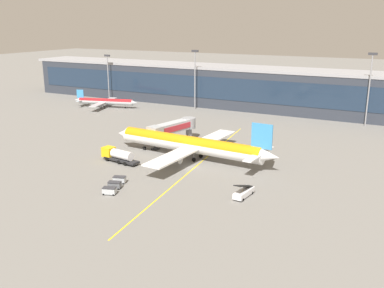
# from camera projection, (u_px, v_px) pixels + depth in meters

# --- Properties ---
(ground_plane) EXTENTS (700.00, 700.00, 0.00)m
(ground_plane) POSITION_uv_depth(u_px,v_px,m) (191.00, 167.00, 103.20)
(ground_plane) COLOR slate
(apron_lead_in_line) EXTENTS (8.87, 79.57, 0.01)m
(apron_lead_in_line) POSITION_uv_depth(u_px,v_px,m) (197.00, 165.00, 104.59)
(apron_lead_in_line) COLOR yellow
(apron_lead_in_line) RESTS_ON ground_plane
(terminal_building) EXTENTS (216.14, 18.63, 16.20)m
(terminal_building) POSITION_uv_depth(u_px,v_px,m) (259.00, 88.00, 170.42)
(terminal_building) COLOR #2D333D
(terminal_building) RESTS_ON ground_plane
(main_airliner) EXTENTS (46.92, 37.39, 11.34)m
(main_airliner) POSITION_uv_depth(u_px,v_px,m) (190.00, 144.00, 108.92)
(main_airliner) COLOR white
(main_airliner) RESTS_ON ground_plane
(jet_bridge) EXTENTS (7.10, 17.57, 6.44)m
(jet_bridge) POSITION_uv_depth(u_px,v_px,m) (174.00, 127.00, 122.00)
(jet_bridge) COLOR #B2B7BC
(jet_bridge) RESTS_ON ground_plane
(fuel_tanker) EXTENTS (11.05, 4.07, 3.25)m
(fuel_tanker) POSITION_uv_depth(u_px,v_px,m) (118.00, 155.00, 106.82)
(fuel_tanker) COLOR #232326
(fuel_tanker) RESTS_ON ground_plane
(belt_loader) EXTENTS (2.47, 6.99, 3.49)m
(belt_loader) POSITION_uv_depth(u_px,v_px,m) (244.00, 192.00, 85.65)
(belt_loader) COLOR white
(belt_loader) RESTS_ON ground_plane
(baggage_cart_0) EXTENTS (3.00, 2.31, 1.48)m
(baggage_cart_0) POSITION_uv_depth(u_px,v_px,m) (109.00, 191.00, 86.97)
(baggage_cart_0) COLOR #B2B7BC
(baggage_cart_0) RESTS_ON ground_plane
(baggage_cart_1) EXTENTS (3.00, 2.31, 1.48)m
(baggage_cart_1) POSITION_uv_depth(u_px,v_px,m) (115.00, 185.00, 90.01)
(baggage_cart_1) COLOR #595B60
(baggage_cart_1) RESTS_ON ground_plane
(baggage_cart_2) EXTENTS (3.00, 2.31, 1.48)m
(baggage_cart_2) POSITION_uv_depth(u_px,v_px,m) (120.00, 180.00, 93.05)
(baggage_cart_2) COLOR #B2B7BC
(baggage_cart_2) RESTS_ON ground_plane
(commuter_jet_near) EXTENTS (26.60, 21.45, 6.88)m
(commuter_jet_near) POSITION_uv_depth(u_px,v_px,m) (105.00, 101.00, 174.13)
(commuter_jet_near) COLOR #B2B7BC
(commuter_jet_near) RESTS_ON ground_plane
(apron_light_mast_0) EXTENTS (2.80, 0.50, 22.95)m
(apron_light_mast_0) POSITION_uv_depth(u_px,v_px,m) (195.00, 75.00, 168.55)
(apron_light_mast_0) COLOR gray
(apron_light_mast_0) RESTS_ON ground_plane
(apron_light_mast_1) EXTENTS (2.80, 0.50, 19.77)m
(apron_light_mast_1) POSITION_uv_depth(u_px,v_px,m) (108.00, 73.00, 187.81)
(apron_light_mast_1) COLOR gray
(apron_light_mast_1) RESTS_ON ground_plane
(apron_light_mast_2) EXTENTS (2.80, 0.50, 23.96)m
(apron_light_mast_2) POSITION_uv_depth(u_px,v_px,m) (370.00, 84.00, 140.21)
(apron_light_mast_2) COLOR gray
(apron_light_mast_2) RESTS_ON ground_plane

